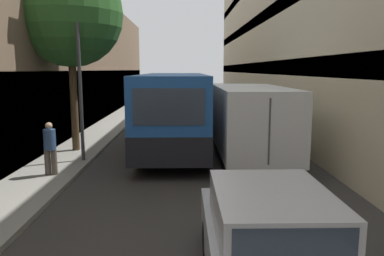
{
  "coord_description": "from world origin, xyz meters",
  "views": [
    {
      "loc": [
        -0.34,
        0.81,
        3.24
      ],
      "look_at": [
        -0.14,
        11.27,
        1.6
      ],
      "focal_mm": 35.0,
      "sensor_mm": 36.0,
      "label": 1
    }
  ],
  "objects_px": {
    "box_truck": "(246,115)",
    "street_tree_left": "(70,14)",
    "panel_van": "(165,99)",
    "car_hatchback": "(272,245)",
    "bus": "(174,109)",
    "street_lamp": "(77,15)",
    "pedestrian": "(50,147)"
  },
  "relations": [
    {
      "from": "box_truck",
      "to": "street_tree_left",
      "type": "xyz_separation_m",
      "value": [
        -6.61,
        0.12,
        3.79
      ]
    },
    {
      "from": "panel_van",
      "to": "car_hatchback",
      "type": "bearing_deg",
      "value": -83.25
    },
    {
      "from": "panel_van",
      "to": "box_truck",
      "type": "bearing_deg",
      "value": -73.78
    },
    {
      "from": "bus",
      "to": "street_lamp",
      "type": "xyz_separation_m",
      "value": [
        -3.08,
        -2.56,
        3.38
      ]
    },
    {
      "from": "box_truck",
      "to": "panel_van",
      "type": "distance_m",
      "value": 13.47
    },
    {
      "from": "box_truck",
      "to": "panel_van",
      "type": "relative_size",
      "value": 1.79
    },
    {
      "from": "panel_van",
      "to": "bus",
      "type": "bearing_deg",
      "value": -85.43
    },
    {
      "from": "car_hatchback",
      "to": "bus",
      "type": "relative_size",
      "value": 0.43
    },
    {
      "from": "bus",
      "to": "street_lamp",
      "type": "height_order",
      "value": "street_lamp"
    },
    {
      "from": "box_truck",
      "to": "panel_van",
      "type": "xyz_separation_m",
      "value": [
        -3.76,
        12.93,
        -0.37
      ]
    },
    {
      "from": "street_tree_left",
      "to": "pedestrian",
      "type": "bearing_deg",
      "value": -85.77
    },
    {
      "from": "pedestrian",
      "to": "street_lamp",
      "type": "bearing_deg",
      "value": 75.52
    },
    {
      "from": "pedestrian",
      "to": "bus",
      "type": "bearing_deg",
      "value": 50.95
    },
    {
      "from": "box_truck",
      "to": "street_lamp",
      "type": "height_order",
      "value": "street_lamp"
    },
    {
      "from": "box_truck",
      "to": "street_lamp",
      "type": "distance_m",
      "value": 7.03
    },
    {
      "from": "bus",
      "to": "panel_van",
      "type": "relative_size",
      "value": 2.09
    },
    {
      "from": "box_truck",
      "to": "street_tree_left",
      "type": "distance_m",
      "value": 7.62
    },
    {
      "from": "car_hatchback",
      "to": "box_truck",
      "type": "bearing_deg",
      "value": 83.1
    },
    {
      "from": "panel_van",
      "to": "street_tree_left",
      "type": "relative_size",
      "value": 0.65
    },
    {
      "from": "bus",
      "to": "panel_van",
      "type": "bearing_deg",
      "value": 94.57
    },
    {
      "from": "panel_van",
      "to": "street_lamp",
      "type": "distance_m",
      "value": 15.16
    },
    {
      "from": "car_hatchback",
      "to": "bus",
      "type": "bearing_deg",
      "value": 99.25
    },
    {
      "from": "street_tree_left",
      "to": "panel_van",
      "type": "bearing_deg",
      "value": 77.47
    },
    {
      "from": "pedestrian",
      "to": "street_tree_left",
      "type": "height_order",
      "value": "street_tree_left"
    },
    {
      "from": "car_hatchback",
      "to": "street_lamp",
      "type": "relative_size",
      "value": 0.58
    },
    {
      "from": "bus",
      "to": "street_tree_left",
      "type": "distance_m",
      "value": 5.35
    },
    {
      "from": "street_lamp",
      "to": "panel_van",
      "type": "bearing_deg",
      "value": 81.67
    },
    {
      "from": "bus",
      "to": "street_lamp",
      "type": "relative_size",
      "value": 1.37
    },
    {
      "from": "bus",
      "to": "street_lamp",
      "type": "distance_m",
      "value": 5.24
    },
    {
      "from": "car_hatchback",
      "to": "panel_van",
      "type": "height_order",
      "value": "panel_van"
    },
    {
      "from": "box_truck",
      "to": "street_lamp",
      "type": "xyz_separation_m",
      "value": [
        -5.88,
        -1.57,
        3.51
      ]
    },
    {
      "from": "bus",
      "to": "box_truck",
      "type": "bearing_deg",
      "value": -19.45
    }
  ]
}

